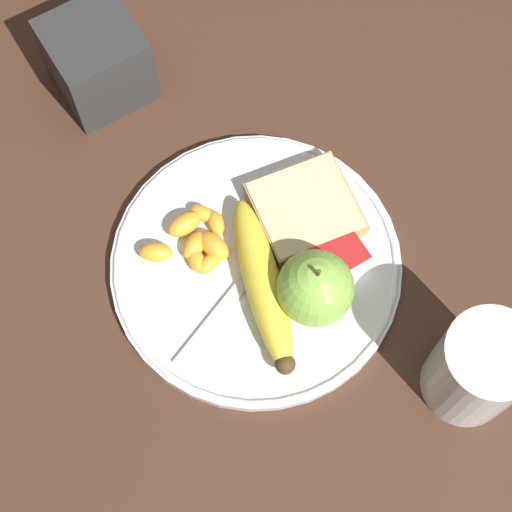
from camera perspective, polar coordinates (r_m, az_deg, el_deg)
ground_plane at (r=0.83m, az=0.00°, el=-0.81°), size 3.00×3.00×0.00m
plate at (r=0.82m, az=0.00°, el=-0.62°), size 0.28×0.28×0.01m
juice_glass at (r=0.77m, az=14.52°, el=-7.36°), size 0.08×0.08×0.11m
apple at (r=0.77m, az=3.98°, el=-2.15°), size 0.07×0.07×0.08m
banana at (r=0.79m, az=0.49°, el=-1.92°), size 0.08×0.18×0.03m
bread_slice at (r=0.83m, az=3.29°, el=3.13°), size 0.11×0.10×0.02m
fork at (r=0.81m, az=-0.41°, el=-1.29°), size 0.18×0.09×0.00m
jam_packet at (r=0.81m, az=5.40°, el=-0.02°), size 0.05×0.04×0.02m
orange_segment_0 at (r=0.82m, az=-4.83°, el=2.12°), size 0.04×0.02×0.02m
orange_segment_1 at (r=0.83m, az=-3.63°, el=2.88°), size 0.03×0.03×0.01m
orange_segment_2 at (r=0.82m, az=-4.12°, el=0.72°), size 0.04×0.03×0.02m
orange_segment_3 at (r=0.82m, az=-6.71°, el=0.25°), size 0.04×0.03×0.02m
orange_segment_4 at (r=0.82m, az=-2.68°, el=2.22°), size 0.02×0.03×0.01m
orange_segment_5 at (r=0.81m, az=-2.82°, el=0.68°), size 0.03×0.04×0.02m
orange_segment_6 at (r=0.81m, az=-3.21°, el=-0.52°), size 0.03×0.02×0.01m
orange_segment_7 at (r=0.81m, az=-3.99°, el=-0.31°), size 0.02×0.03×0.01m
condiment_caddy at (r=0.90m, az=-10.51°, el=12.69°), size 0.09×0.09×0.09m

